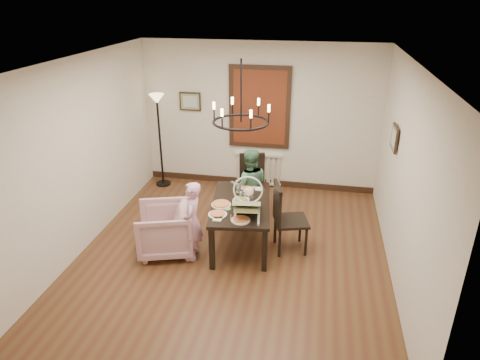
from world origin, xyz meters
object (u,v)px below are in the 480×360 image
(seated_man, at_px, (249,192))
(elderly_woman, at_px, (192,227))
(chair_far, at_px, (253,184))
(chair_right, at_px, (291,217))
(dining_table, at_px, (241,207))
(armchair, at_px, (165,229))
(drinking_glass, at_px, (242,196))
(floor_lamp, at_px, (160,142))
(baby_bouncer, at_px, (247,202))

(seated_man, bearing_deg, elderly_woman, 50.44)
(chair_far, bearing_deg, chair_right, -71.59)
(dining_table, relative_size, armchair, 1.99)
(chair_far, height_order, armchair, chair_far)
(chair_far, xyz_separation_m, elderly_woman, (-0.62, -1.63, -0.01))
(drinking_glass, xyz_separation_m, floor_lamp, (-1.96, 1.82, 0.12))
(dining_table, relative_size, chair_far, 1.59)
(dining_table, relative_size, floor_lamp, 0.90)
(baby_bouncer, bearing_deg, seated_man, 91.13)
(chair_right, height_order, seated_man, chair_right)
(seated_man, bearing_deg, chair_far, -102.36)
(dining_table, xyz_separation_m, floor_lamp, (-1.96, 1.88, 0.27))
(chair_far, distance_m, seated_man, 0.42)
(armchair, xyz_separation_m, baby_bouncer, (1.22, 0.05, 0.54))
(chair_far, distance_m, floor_lamp, 2.14)
(dining_table, xyz_separation_m, chair_far, (0.00, 1.13, -0.12))
(baby_bouncer, bearing_deg, elderly_woman, -178.01)
(armchair, height_order, elderly_woman, elderly_woman)
(armchair, relative_size, baby_bouncer, 1.34)
(chair_right, xyz_separation_m, elderly_woman, (-1.37, -0.48, -0.05))
(floor_lamp, bearing_deg, drinking_glass, -42.81)
(chair_right, distance_m, seated_man, 1.05)
(chair_right, bearing_deg, chair_far, 17.54)
(chair_far, relative_size, armchair, 1.25)
(elderly_woman, xyz_separation_m, baby_bouncer, (0.77, 0.12, 0.41))
(baby_bouncer, bearing_deg, drinking_glass, 102.88)
(armchair, relative_size, floor_lamp, 0.45)
(baby_bouncer, height_order, floor_lamp, floor_lamp)
(elderly_woman, relative_size, drinking_glass, 6.61)
(floor_lamp, bearing_deg, chair_right, -34.87)
(elderly_woman, bearing_deg, dining_table, 122.22)
(baby_bouncer, bearing_deg, chair_right, 23.66)
(seated_man, relative_size, drinking_glass, 7.19)
(dining_table, xyz_separation_m, elderly_woman, (-0.61, -0.50, -0.13))
(chair_right, height_order, drinking_glass, chair_right)
(chair_far, height_order, elderly_woman, chair_far)
(dining_table, height_order, chair_right, chair_right)
(seated_man, height_order, baby_bouncer, baby_bouncer)
(armchair, bearing_deg, chair_right, 85.24)
(armchair, bearing_deg, elderly_woman, 63.39)
(dining_table, relative_size, baby_bouncer, 2.65)
(chair_far, relative_size, drinking_glass, 6.77)
(seated_man, relative_size, baby_bouncer, 1.77)
(chair_far, height_order, floor_lamp, floor_lamp)
(armchair, height_order, floor_lamp, floor_lamp)
(armchair, distance_m, drinking_glass, 1.24)
(armchair, height_order, seated_man, seated_man)
(dining_table, bearing_deg, seated_man, 82.19)
(chair_right, relative_size, drinking_glass, 7.26)
(elderly_woman, xyz_separation_m, drinking_glass, (0.62, 0.56, 0.29))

